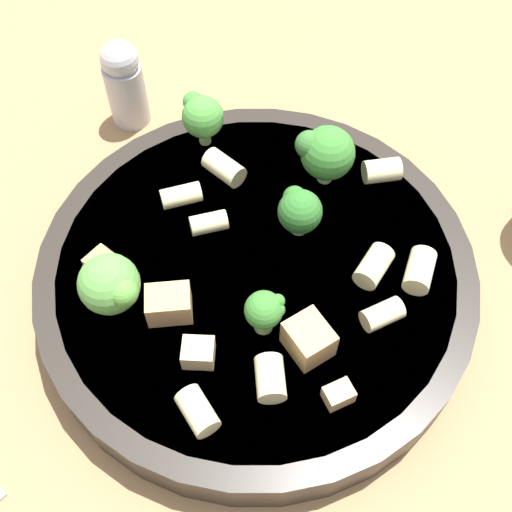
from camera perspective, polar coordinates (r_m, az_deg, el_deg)
ground_plane at (r=0.45m, az=-0.00°, el=-3.08°), size 2.00×2.00×0.00m
pasta_bowl at (r=0.43m, az=-0.00°, el=-1.75°), size 0.29×0.29×0.03m
broccoli_floret_0 at (r=0.39m, az=-12.87°, el=-2.49°), size 0.04×0.04×0.04m
broccoli_floret_1 at (r=0.38m, az=0.73°, el=-4.91°), size 0.02×0.03×0.03m
broccoli_floret_2 at (r=0.42m, az=3.86°, el=4.12°), size 0.03×0.03×0.03m
broccoli_floret_3 at (r=0.47m, az=-4.75°, el=12.31°), size 0.03×0.03×0.04m
broccoli_floret_4 at (r=0.44m, az=6.20°, el=9.18°), size 0.04×0.04×0.05m
rigatoni_0 at (r=0.45m, az=-6.67°, el=5.37°), size 0.02×0.03×0.01m
rigatoni_1 at (r=0.40m, az=11.16°, el=-5.11°), size 0.02×0.03×0.01m
rigatoni_2 at (r=0.43m, az=-4.22°, el=2.96°), size 0.02×0.03×0.01m
rigatoni_3 at (r=0.46m, az=-2.86°, el=7.85°), size 0.03×0.03×0.02m
rigatoni_4 at (r=0.37m, az=-5.21°, el=-13.58°), size 0.03×0.03×0.02m
rigatoni_5 at (r=0.37m, az=0.72°, el=-10.87°), size 0.03×0.02×0.02m
rigatoni_6 at (r=0.42m, az=14.34°, el=-1.25°), size 0.03×0.03×0.02m
rigatoni_7 at (r=0.46m, az=11.12°, el=7.46°), size 0.02×0.03×0.02m
rigatoni_8 at (r=0.42m, az=10.42°, el=-0.90°), size 0.03×0.03×0.02m
chicken_chunk_0 at (r=0.37m, az=7.34°, el=-12.12°), size 0.02×0.02×0.01m
chicken_chunk_1 at (r=0.40m, az=-7.75°, el=-4.25°), size 0.02×0.03×0.02m
chicken_chunk_2 at (r=0.42m, az=-13.45°, el=-0.72°), size 0.03×0.03×0.01m
chicken_chunk_3 at (r=0.38m, az=4.70°, el=-7.38°), size 0.03×0.03×0.02m
chicken_chunk_4 at (r=0.38m, az=-5.15°, el=-8.55°), size 0.02×0.02×0.01m
pepper_shaker at (r=0.54m, az=-11.61°, el=14.84°), size 0.03×0.03×0.08m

